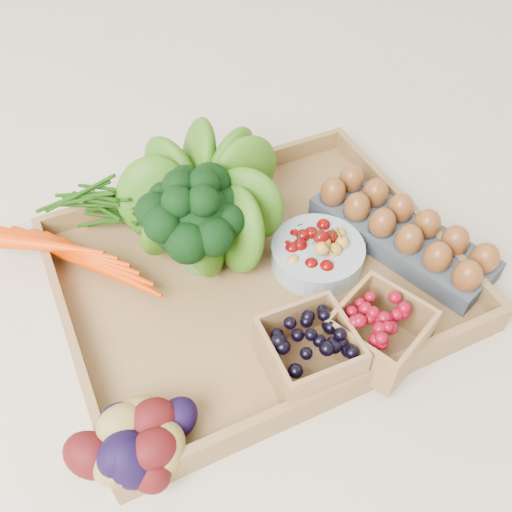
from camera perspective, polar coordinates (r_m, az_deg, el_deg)
name	(u,v)px	position (r m, az deg, el deg)	size (l,w,h in m)	color
ground	(256,283)	(0.85, 0.00, -2.69)	(4.00, 4.00, 0.00)	beige
tray	(256,280)	(0.84, 0.00, -2.37)	(0.55, 0.45, 0.01)	olive
carrots	(85,258)	(0.87, -16.75, -0.18)	(0.21, 0.15, 0.05)	#F23800
lettuce	(207,189)	(0.85, -4.97, 6.72)	(0.17, 0.17, 0.17)	#1F4C0B
broccoli	(196,237)	(0.81, -6.06, 1.92)	(0.15, 0.15, 0.12)	black
cherry_bowl	(317,255)	(0.85, 6.15, 0.14)	(0.14, 0.14, 0.04)	#8C9EA5
egg_carton	(401,237)	(0.90, 14.29, 1.82)	(0.10, 0.29, 0.03)	#3A414A
potatoes	(137,435)	(0.67, -11.82, -17.15)	(0.15, 0.15, 0.09)	#3B090B
punnet_blackberry	(309,352)	(0.72, 5.32, -9.51)	(0.11, 0.11, 0.07)	black
punnet_raspberry	(379,332)	(0.75, 12.22, -7.43)	(0.11, 0.11, 0.07)	maroon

